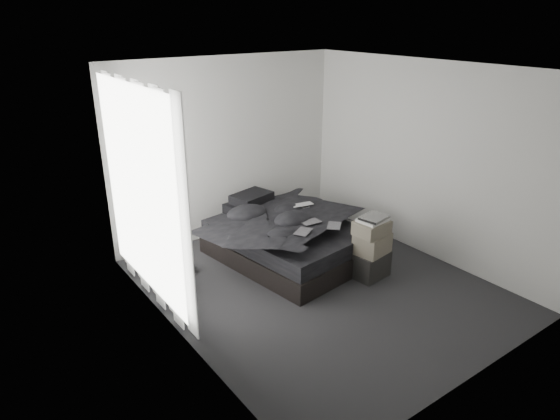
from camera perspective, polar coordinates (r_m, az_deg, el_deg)
floor at (r=6.23m, az=4.37°, el=-8.65°), size 3.60×4.20×0.01m
ceiling at (r=5.41m, az=5.18°, el=15.89°), size 3.60×4.20×0.01m
wall_back at (r=7.33m, az=-6.01°, el=7.05°), size 3.60×0.01×2.60m
wall_front at (r=4.43m, az=22.65°, el=-4.61°), size 3.60×0.01×2.60m
wall_left at (r=4.78m, az=-11.94°, el=-1.42°), size 0.01×4.20×2.60m
wall_right at (r=6.94m, az=16.19°, el=5.47°), size 0.01×4.20×2.60m
window_left at (r=5.56m, az=-15.67°, el=2.08°), size 0.02×2.00×2.30m
curtain_left at (r=5.60m, az=-15.13°, el=1.51°), size 0.06×2.12×2.48m
bed at (r=6.81m, az=0.80°, el=-4.48°), size 1.74×2.15×0.27m
mattress at (r=6.71m, az=0.81°, el=-2.64°), size 1.68×2.09×0.21m
duvet at (r=6.59m, az=1.11°, el=-1.02°), size 1.67×1.86×0.23m
pillow_lower at (r=7.14m, az=-3.76°, el=0.35°), size 0.64×0.48×0.13m
pillow_upper at (r=7.12m, az=-3.27°, el=1.42°), size 0.63×0.50×0.12m
laptop at (r=6.85m, az=2.73°, el=1.00°), size 0.35×0.26×0.02m
comic_a at (r=6.08m, az=2.68°, el=-1.85°), size 0.30×0.26×0.01m
comic_b at (r=6.36m, az=3.55°, el=-0.71°), size 0.26×0.18×0.01m
comic_c at (r=6.27m, az=6.24°, el=-1.09°), size 0.29×0.29×0.01m
side_stand at (r=6.09m, az=-12.58°, el=-6.50°), size 0.43×0.43×0.63m
papers at (r=5.95m, az=-12.71°, el=-3.77°), size 0.30×0.27×0.01m
floor_books at (r=6.61m, az=-10.43°, el=-6.41°), size 0.16×0.21×0.13m
box_lower at (r=6.46m, az=10.19°, el=-6.11°), size 0.48×0.39×0.33m
box_mid at (r=6.33m, az=10.49°, el=-3.78°), size 0.47×0.40×0.25m
box_upper at (r=6.23m, az=10.44°, el=-2.03°), size 0.41×0.34×0.17m
art_book_white at (r=6.20m, az=10.56°, el=-1.12°), size 0.37×0.31×0.03m
art_book_snake at (r=6.19m, az=10.71°, el=-0.85°), size 0.38×0.32×0.03m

